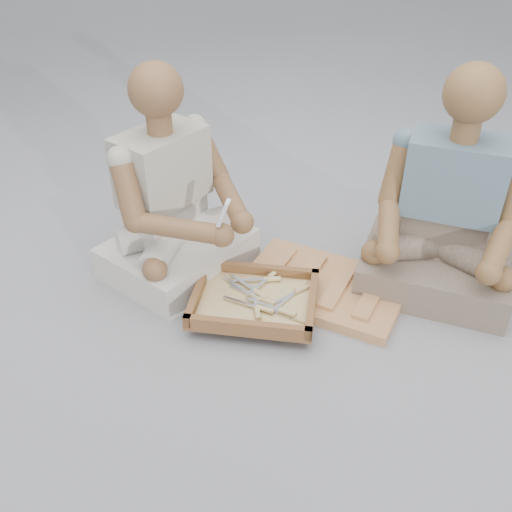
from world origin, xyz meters
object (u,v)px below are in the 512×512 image
at_px(carved_panel, 323,287).
at_px(craftsman, 174,207).
at_px(tool_tray, 254,300).
at_px(companion, 445,221).

relative_size(carved_panel, craftsman, 0.73).
relative_size(carved_panel, tool_tray, 1.15).
distance_m(craftsman, companion, 1.13).
relative_size(tool_tray, companion, 0.62).
distance_m(tool_tray, craftsman, 0.53).
height_order(carved_panel, tool_tray, tool_tray).
distance_m(carved_panel, tool_tray, 0.33).
bearing_deg(craftsman, companion, 122.54).
bearing_deg(carved_panel, tool_tray, -127.53).
relative_size(craftsman, companion, 0.97).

